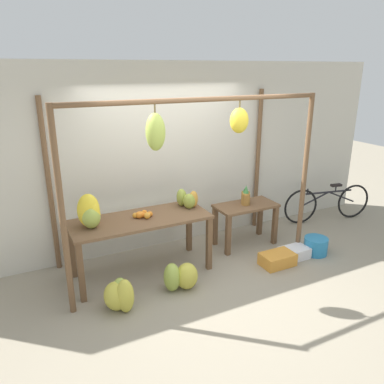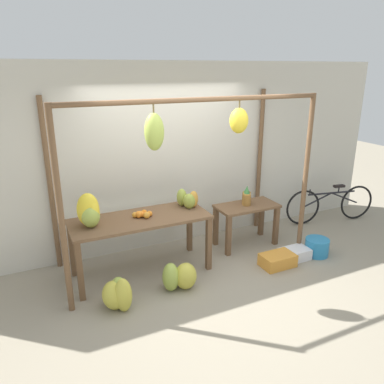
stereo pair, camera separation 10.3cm
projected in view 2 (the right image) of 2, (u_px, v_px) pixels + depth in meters
name	position (u px, v px, depth m)	size (l,w,h in m)	color
ground_plane	(205.00, 282.00, 4.96)	(20.00, 20.00, 0.00)	gray
shop_wall_back	(165.00, 158.00, 5.68)	(8.00, 0.08, 2.80)	beige
stall_awning	(189.00, 153.00, 4.77)	(3.44, 1.28, 2.38)	brown
display_table_main	(140.00, 225.00, 4.98)	(1.84, 0.73, 0.81)	brown
display_table_side	(246.00, 214.00, 5.86)	(0.97, 0.50, 0.67)	brown
banana_pile_on_table	(90.00, 212.00, 4.63)	(0.33, 0.36, 0.43)	yellow
orange_pile	(142.00, 214.00, 4.95)	(0.27, 0.22, 0.09)	orange
pineapple_cluster	(247.00, 197.00, 5.78)	(0.15, 0.18, 0.32)	olive
banana_pile_ground_left	(119.00, 294.00, 4.36)	(0.43, 0.42, 0.43)	#9EB247
banana_pile_ground_right	(179.00, 276.00, 4.74)	(0.48, 0.32, 0.38)	gold
fruit_crate_white	(278.00, 260.00, 5.33)	(0.48, 0.31, 0.18)	orange
blue_bucket	(317.00, 247.00, 5.64)	(0.35, 0.35, 0.26)	teal
parked_bicycle	(330.00, 204.00, 6.81)	(1.72, 0.38, 0.69)	black
papaya_pile	(187.00, 199.00, 5.29)	(0.30, 0.35, 0.25)	gold
fruit_crate_purple	(295.00, 254.00, 5.53)	(0.43, 0.28, 0.16)	silver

